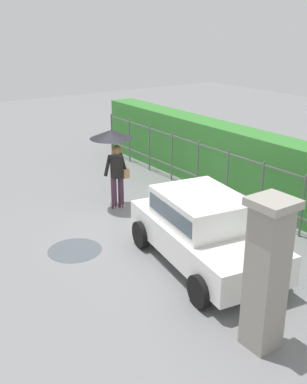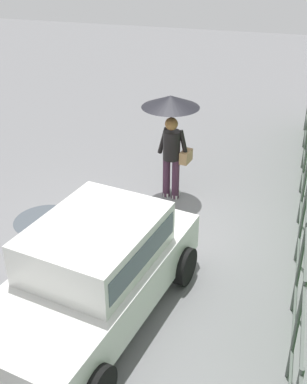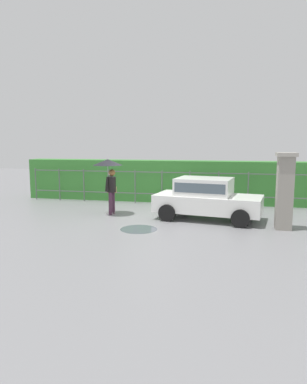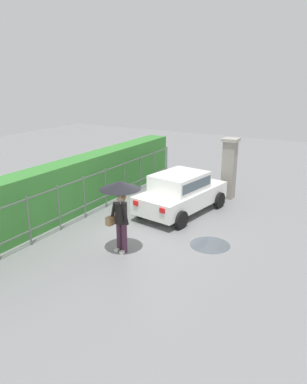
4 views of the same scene
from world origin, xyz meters
TOP-DOWN VIEW (x-y plane):
  - ground_plane at (0.00, 0.00)m, footprint 40.00×40.00m
  - car at (2.29, 0.02)m, footprint 3.93×2.34m
  - pedestrian at (-1.37, 0.10)m, footprint 1.11×1.11m
  - fence_section at (0.18, 2.68)m, footprint 12.35×0.05m
  - puddle_near at (0.29, -1.90)m, footprint 1.18×1.18m

SIDE VIEW (x-z plane):
  - ground_plane at x=0.00m, z-range 0.00..0.00m
  - puddle_near at x=0.29m, z-range 0.00..0.00m
  - car at x=2.29m, z-range 0.06..1.54m
  - fence_section at x=0.18m, z-range 0.08..1.58m
  - pedestrian at x=-1.37m, z-range 0.58..2.68m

